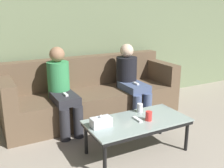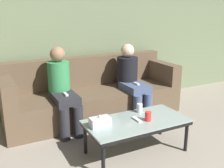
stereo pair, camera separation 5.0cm
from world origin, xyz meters
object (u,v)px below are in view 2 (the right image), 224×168
couch (93,95)px  cup_near_right (148,116)px  coffee_table (137,123)px  tissue_box (100,122)px  seated_person_mid_left (131,78)px  cup_near_left (140,108)px  seated_person_left_end (62,87)px  game_remote (137,119)px

couch → cup_near_right: bearing=-85.0°
coffee_table → tissue_box: bearing=174.3°
cup_near_right → seated_person_mid_left: 1.18m
tissue_box → coffee_table: bearing=-5.7°
cup_near_left → seated_person_left_end: (-0.71, 0.83, 0.14)m
tissue_box → game_remote: size_ratio=1.47×
coffee_table → game_remote: 0.05m
seated_person_left_end → couch: bearing=23.8°
couch → coffee_table: couch is taller
coffee_table → cup_near_right: size_ratio=10.91×
cup_near_right → game_remote: cup_near_right is taller
seated_person_mid_left → cup_near_right: bearing=-111.5°
cup_near_right → tissue_box: (-0.54, 0.11, -0.00)m
coffee_table → cup_near_left: cup_near_left is taller
couch → game_remote: size_ratio=17.58×
couch → coffee_table: size_ratio=2.27×
cup_near_right → seated_person_left_end: seated_person_left_end is taller
coffee_table → cup_near_right: bearing=-32.4°
seated_person_left_end → cup_near_left: bearing=-49.3°
cup_near_right → game_remote: (-0.11, 0.07, -0.04)m
tissue_box → seated_person_mid_left: size_ratio=0.20×
seated_person_left_end → seated_person_mid_left: size_ratio=1.02×
coffee_table → tissue_box: size_ratio=5.29×
couch → seated_person_left_end: bearing=-156.2°
game_remote → seated_person_mid_left: size_ratio=0.14×
couch → game_remote: bearing=-89.6°
tissue_box → seated_person_left_end: seated_person_left_end is taller
cup_near_left → tissue_box: 0.61m
couch → cup_near_right: 1.33m
coffee_table → tissue_box: 0.44m
couch → tissue_box: size_ratio=11.99×
game_remote → seated_person_left_end: 1.17m
game_remote → seated_person_left_end: size_ratio=0.13×
cup_near_right → seated_person_left_end: 1.27m
tissue_box → seated_person_left_end: 0.99m
cup_near_left → couch: bearing=98.9°
cup_near_left → seated_person_mid_left: seated_person_mid_left is taller
cup_near_left → game_remote: (-0.16, -0.19, -0.04)m
cup_near_left → game_remote: cup_near_left is taller
tissue_box → seated_person_mid_left: seated_person_mid_left is taller
coffee_table → seated_person_left_end: size_ratio=1.04×
game_remote → seated_person_mid_left: bearing=62.4°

